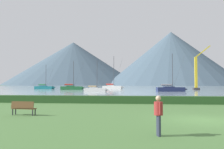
{
  "coord_description": "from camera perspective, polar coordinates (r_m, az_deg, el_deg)",
  "views": [
    {
      "loc": [
        -3.93,
        -13.91,
        2.14
      ],
      "look_at": [
        -12.27,
        67.07,
        5.49
      ],
      "focal_mm": 36.42,
      "sensor_mm": 36.0,
      "label": 1
    }
  ],
  "objects": [
    {
      "name": "sailboat_slip_4",
      "position": [
        83.91,
        -10.02,
        -3.28
      ],
      "size": [
        9.04,
        3.47,
        10.51
      ],
      "rotation": [
        0.0,
        0.0,
        0.11
      ],
      "color": "#236B38",
      "rests_on": "harbor_water"
    },
    {
      "name": "harbor_water",
      "position": [
        150.97,
        7.38,
        -3.15
      ],
      "size": [
        320.0,
        246.0,
        0.0
      ],
      "primitive_type": "cube",
      "color": "#8C9EA3",
      "rests_on": "ground_plane"
    },
    {
      "name": "sailboat_slip_2",
      "position": [
        63.09,
        -4.16,
        -3.77
      ],
      "size": [
        6.89,
        2.09,
        8.55
      ],
      "rotation": [
        0.0,
        0.0,
        0.01
      ],
      "color": "white",
      "rests_on": "harbor_water"
    },
    {
      "name": "sailboat_slip_0",
      "position": [
        96.01,
        -16.57,
        -3.11
      ],
      "size": [
        8.69,
        2.8,
        9.93
      ],
      "rotation": [
        0.0,
        0.0,
        -0.03
      ],
      "color": "#19707A",
      "rests_on": "harbor_water"
    },
    {
      "name": "distant_hill_west_ridge",
      "position": [
        386.44,
        -9.72,
        2.69
      ],
      "size": [
        221.66,
        221.66,
        71.86
      ],
      "primitive_type": "cone",
      "color": "#425666",
      "rests_on": "ground_plane"
    },
    {
      "name": "dock_crane",
      "position": [
        83.35,
        20.46,
        -0.28
      ],
      "size": [
        5.97,
        2.0,
        15.36
      ],
      "color": "#333338",
      "rests_on": "ground_plane"
    },
    {
      "name": "sailboat_slip_9",
      "position": [
        65.35,
        14.53,
        -3.52
      ],
      "size": [
        8.89,
        3.46,
        10.59
      ],
      "rotation": [
        0.0,
        0.0,
        0.12
      ],
      "color": "navy",
      "rests_on": "harbor_water"
    },
    {
      "name": "park_bench_under_tree",
      "position": [
        16.7,
        -21.36,
        -7.71
      ],
      "size": [
        1.69,
        0.64,
        0.95
      ],
      "rotation": [
        0.0,
        0.0,
        -0.1
      ],
      "color": "brown",
      "rests_on": "ground_plane"
    },
    {
      "name": "hedge_line",
      "position": [
        25.27,
        14.89,
        -6.2
      ],
      "size": [
        80.0,
        1.2,
        0.81
      ],
      "primitive_type": "cube",
      "color": "#284C23",
      "rests_on": "ground_plane"
    },
    {
      "name": "sailboat_slip_10",
      "position": [
        95.73,
        0.13,
        -3.16
      ],
      "size": [
        9.45,
        3.76,
        13.86
      ],
      "rotation": [
        0.0,
        0.0,
        -0.13
      ],
      "color": "white",
      "rests_on": "harbor_water"
    },
    {
      "name": "ground_plane",
      "position": [
        14.61,
        21.79,
        -10.6
      ],
      "size": [
        1000.0,
        1000.0,
        0.0
      ],
      "primitive_type": "plane",
      "color": "#477038"
    },
    {
      "name": "person_standing_walker",
      "position": [
        9.64,
        11.59,
        -9.23
      ],
      "size": [
        0.36,
        0.56,
        1.65
      ],
      "rotation": [
        0.0,
        0.0,
        0.17
      ],
      "color": "#2D3347",
      "rests_on": "ground_plane"
    },
    {
      "name": "distant_hill_central_peak",
      "position": [
        337.85,
        14.62,
        3.91
      ],
      "size": [
        189.97,
        189.97,
        77.19
      ],
      "primitive_type": "cone",
      "color": "#425666",
      "rests_on": "ground_plane"
    }
  ]
}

